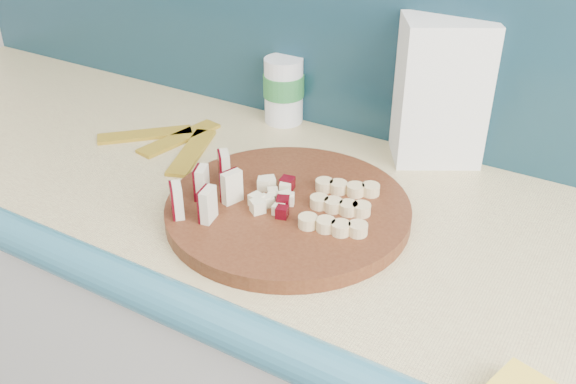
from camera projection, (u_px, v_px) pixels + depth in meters
The scene contains 8 objects.
backsplash at pixel (399, 8), 1.11m from camera, with size 2.20×0.02×0.50m, color teal.
cutting_board at pixel (288, 209), 1.00m from camera, with size 0.38×0.38×0.02m, color #421C0E.
apple_wedges at pixel (208, 188), 0.98m from camera, with size 0.07×0.15×0.05m.
apple_chunks at pixel (273, 195), 0.99m from camera, with size 0.06×0.06×0.02m.
banana_slices at pixel (340, 206), 0.97m from camera, with size 0.12×0.16×0.02m.
flour_bag at pixel (441, 92), 1.11m from camera, with size 0.15×0.11×0.25m, color white.
canister at pixel (284, 89), 1.27m from camera, with size 0.08×0.08×0.13m.
banana_peel at pixel (172, 142), 1.22m from camera, with size 0.25×0.22×0.01m.
Camera 1 is at (0.50, 0.73, 1.46)m, focal length 40.00 mm.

